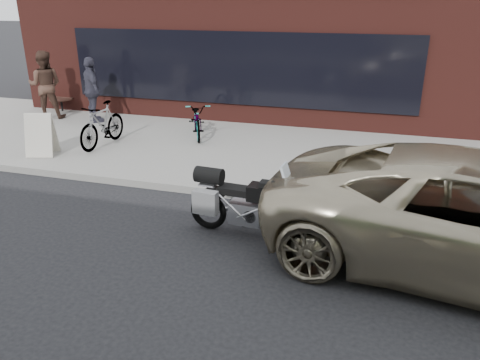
{
  "coord_description": "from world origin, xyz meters",
  "views": [
    {
      "loc": [
        1.94,
        -3.73,
        3.58
      ],
      "look_at": [
        -0.04,
        2.92,
        0.85
      ],
      "focal_mm": 35.0,
      "sensor_mm": 36.0,
      "label": 1
    }
  ],
  "objects_px": {
    "motorcycle": "(240,203)",
    "cafe_patron_left": "(45,85)",
    "bicycle_rear": "(102,125)",
    "sandwich_sign": "(41,134)",
    "cafe_table": "(61,99)",
    "bicycle_front": "(197,119)",
    "cafe_patron_right": "(92,90)"
  },
  "relations": [
    {
      "from": "motorcycle",
      "to": "cafe_patron_left",
      "type": "distance_m",
      "value": 9.21
    },
    {
      "from": "bicycle_rear",
      "to": "sandwich_sign",
      "type": "distance_m",
      "value": 1.41
    },
    {
      "from": "motorcycle",
      "to": "cafe_table",
      "type": "xyz_separation_m",
      "value": [
        -7.77,
        6.1,
        -0.03
      ]
    },
    {
      "from": "bicycle_front",
      "to": "bicycle_rear",
      "type": "height_order",
      "value": "bicycle_rear"
    },
    {
      "from": "cafe_patron_right",
      "to": "cafe_table",
      "type": "bearing_deg",
      "value": 13.6
    },
    {
      "from": "cafe_table",
      "to": "bicycle_rear",
      "type": "bearing_deg",
      "value": -41.13
    },
    {
      "from": "bicycle_rear",
      "to": "cafe_table",
      "type": "height_order",
      "value": "bicycle_rear"
    },
    {
      "from": "bicycle_rear",
      "to": "cafe_patron_right",
      "type": "xyz_separation_m",
      "value": [
        -1.52,
        1.99,
        0.4
      ]
    },
    {
      "from": "bicycle_front",
      "to": "sandwich_sign",
      "type": "distance_m",
      "value": 3.78
    },
    {
      "from": "motorcycle",
      "to": "cafe_patron_right",
      "type": "relative_size",
      "value": 1.1
    },
    {
      "from": "sandwich_sign",
      "to": "cafe_patron_right",
      "type": "bearing_deg",
      "value": 83.38
    },
    {
      "from": "sandwich_sign",
      "to": "cafe_table",
      "type": "height_order",
      "value": "sandwich_sign"
    },
    {
      "from": "bicycle_front",
      "to": "sandwich_sign",
      "type": "height_order",
      "value": "sandwich_sign"
    },
    {
      "from": "bicycle_front",
      "to": "motorcycle",
      "type": "bearing_deg",
      "value": -85.81
    },
    {
      "from": "bicycle_rear",
      "to": "cafe_patron_right",
      "type": "relative_size",
      "value": 0.95
    },
    {
      "from": "cafe_table",
      "to": "cafe_patron_left",
      "type": "relative_size",
      "value": 0.37
    },
    {
      "from": "bicycle_front",
      "to": "bicycle_rear",
      "type": "xyz_separation_m",
      "value": [
        -1.92,
        -1.42,
        0.07
      ]
    },
    {
      "from": "bicycle_front",
      "to": "cafe_patron_right",
      "type": "relative_size",
      "value": 0.94
    },
    {
      "from": "bicycle_rear",
      "to": "cafe_patron_left",
      "type": "relative_size",
      "value": 0.89
    },
    {
      "from": "bicycle_rear",
      "to": "cafe_patron_left",
      "type": "bearing_deg",
      "value": 150.43
    },
    {
      "from": "bicycle_front",
      "to": "cafe_patron_right",
      "type": "height_order",
      "value": "cafe_patron_right"
    },
    {
      "from": "sandwich_sign",
      "to": "cafe_table",
      "type": "relative_size",
      "value": 1.35
    },
    {
      "from": "bicycle_front",
      "to": "sandwich_sign",
      "type": "relative_size",
      "value": 1.79
    },
    {
      "from": "bicycle_front",
      "to": "sandwich_sign",
      "type": "xyz_separation_m",
      "value": [
        -2.89,
        -2.44,
        0.03
      ]
    },
    {
      "from": "bicycle_front",
      "to": "cafe_patron_left",
      "type": "height_order",
      "value": "cafe_patron_left"
    },
    {
      "from": "bicycle_rear",
      "to": "sandwich_sign",
      "type": "bearing_deg",
      "value": -130.02
    },
    {
      "from": "bicycle_front",
      "to": "cafe_table",
      "type": "bearing_deg",
      "value": 139.72
    },
    {
      "from": "cafe_patron_left",
      "to": "cafe_patron_right",
      "type": "relative_size",
      "value": 1.06
    },
    {
      "from": "motorcycle",
      "to": "bicycle_rear",
      "type": "distance_m",
      "value": 5.5
    },
    {
      "from": "sandwich_sign",
      "to": "cafe_table",
      "type": "bearing_deg",
      "value": 103.94
    },
    {
      "from": "sandwich_sign",
      "to": "cafe_patron_left",
      "type": "distance_m",
      "value": 3.75
    },
    {
      "from": "bicycle_rear",
      "to": "sandwich_sign",
      "type": "height_order",
      "value": "bicycle_rear"
    }
  ]
}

